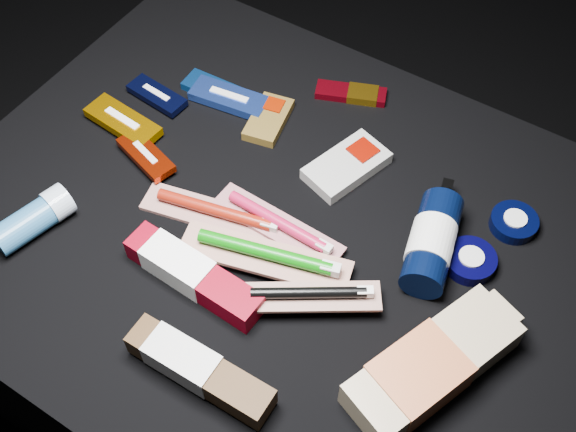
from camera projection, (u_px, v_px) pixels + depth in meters
The scene contains 21 objects.
ground at pixel (279, 344), 1.38m from camera, with size 3.00×3.00×0.00m, color black.
cloth_table at pixel (277, 292), 1.21m from camera, with size 0.98×0.78×0.40m, color black.
luna_bar_0 at pixel (217, 91), 1.20m from camera, with size 0.12×0.05×0.02m.
luna_bar_1 at pixel (229, 98), 1.19m from camera, with size 0.14×0.07×0.02m.
luna_bar_2 at pixel (157, 95), 1.19m from camera, with size 0.11×0.05×0.01m.
luna_bar_3 at pixel (123, 122), 1.15m from camera, with size 0.13×0.06×0.02m.
luna_bar_4 at pixel (146, 155), 1.11m from camera, with size 0.11×0.07×0.01m.
clif_bar_0 at pixel (269, 118), 1.17m from camera, with size 0.07×0.11×0.02m.
clif_bar_1 at pixel (349, 164), 1.11m from camera, with size 0.10×0.14×0.02m.
power_bar at pixel (355, 94), 1.20m from camera, with size 0.12×0.08×0.01m.
lotion_bottle at pixel (432, 242), 1.00m from camera, with size 0.09×0.20×0.06m.
cream_tin_upper at pixel (514, 222), 1.04m from camera, with size 0.07×0.07×0.02m.
cream_tin_lower at pixel (470, 261), 1.00m from camera, with size 0.07×0.07×0.02m.
bodywash_bottle at pixel (430, 367), 0.90m from camera, with size 0.16×0.26×0.05m.
deodorant_stick at pixel (34, 219), 1.03m from camera, with size 0.07×0.13×0.05m.
toothbrush_pack_0 at pixel (217, 213), 1.05m from camera, with size 0.23×0.10×0.02m.
toothbrush_pack_1 at pixel (279, 225), 1.03m from camera, with size 0.21×0.06×0.02m.
toothbrush_pack_2 at pixel (267, 256), 0.99m from camera, with size 0.25×0.12×0.03m.
toothbrush_pack_3 at pixel (311, 295), 0.95m from camera, with size 0.19×0.14×0.02m.
toothpaste_carton_red at pixel (189, 272), 0.98m from camera, with size 0.21×0.06×0.04m.
toothpaste_carton_green at pixel (194, 367), 0.90m from camera, with size 0.20×0.05×0.04m.
Camera 1 is at (0.34, -0.50, 1.26)m, focal length 45.00 mm.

